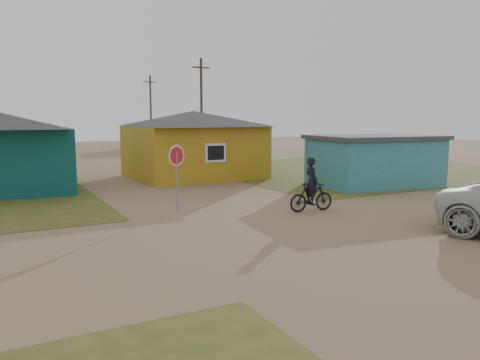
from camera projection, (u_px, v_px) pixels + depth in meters
ground at (294, 233)px, 14.32m from camera, size 120.00×120.00×0.00m
grass_ne at (354, 169)px, 32.23m from camera, size 20.00×18.00×0.00m
house_yellow at (194, 143)px, 27.46m from camera, size 7.72×6.76×3.90m
shed_turquoise at (374, 160)px, 24.27m from camera, size 6.71×4.93×2.60m
house_pale_west at (16, 137)px, 40.98m from camera, size 7.04×6.15×3.60m
house_beige_east at (167, 132)px, 53.71m from camera, size 6.95×6.05×3.60m
utility_pole_near at (201, 109)px, 36.04m from camera, size 1.40×0.20×8.00m
utility_pole_far at (151, 112)px, 50.49m from camera, size 1.40×0.20×8.00m
stop_sign at (177, 162)px, 17.45m from camera, size 0.82×0.07×2.51m
cyclist at (311, 192)px, 17.51m from camera, size 1.85×0.69×2.04m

